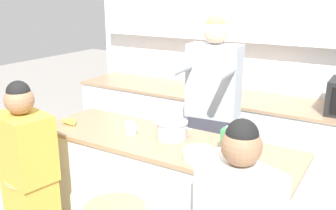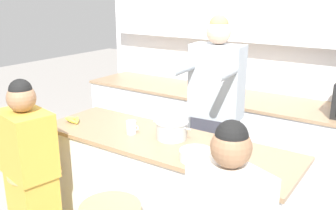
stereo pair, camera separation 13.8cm
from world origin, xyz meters
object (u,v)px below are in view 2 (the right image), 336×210
at_px(person_wrapped_blanket, 30,174).
at_px(potted_plant, 199,80).
at_px(person_cooking, 215,123).
at_px(kitchen_island, 163,195).
at_px(fruit_bowl, 196,155).
at_px(coffee_cup_near, 132,127).
at_px(banana_bunch, 73,120).
at_px(cooking_pot, 172,130).
at_px(juice_carton, 226,141).
at_px(bar_stool_leftmost, 39,205).

bearing_deg(person_wrapped_blanket, potted_plant, 94.67).
bearing_deg(person_cooking, kitchen_island, -104.32).
distance_m(kitchen_island, potted_plant, 1.67).
relative_size(fruit_bowl, coffee_cup_near, 2.02).
bearing_deg(fruit_bowl, potted_plant, 119.15).
height_order(person_cooking, banana_bunch, person_cooking).
height_order(person_wrapped_blanket, fruit_bowl, person_wrapped_blanket).
xyz_separation_m(cooking_pot, potted_plant, (-0.58, 1.43, 0.03)).
distance_m(coffee_cup_near, juice_carton, 0.76).
height_order(kitchen_island, cooking_pot, cooking_pot).
bearing_deg(cooking_pot, banana_bunch, -169.07).
xyz_separation_m(kitchen_island, potted_plant, (-0.54, 1.48, 0.56)).
relative_size(bar_stool_leftmost, juice_carton, 3.64).
xyz_separation_m(coffee_cup_near, juice_carton, (0.76, 0.07, 0.04)).
relative_size(kitchen_island, coffee_cup_near, 18.65).
bearing_deg(fruit_bowl, person_wrapped_blanket, -160.07).
bearing_deg(person_cooking, potted_plant, 122.31).
relative_size(juice_carton, potted_plant, 0.79).
xyz_separation_m(kitchen_island, cooking_pot, (0.04, 0.06, 0.52)).
bearing_deg(juice_carton, cooking_pot, 177.80).
height_order(person_cooking, cooking_pot, person_cooking).
bearing_deg(fruit_bowl, banana_bunch, 177.59).
height_order(bar_stool_leftmost, potted_plant, potted_plant).
bearing_deg(kitchen_island, fruit_bowl, -23.46).
relative_size(person_wrapped_blanket, cooking_pot, 4.29).
relative_size(bar_stool_leftmost, cooking_pot, 2.06).
bearing_deg(coffee_cup_near, fruit_bowl, -11.38).
distance_m(coffee_cup_near, banana_bunch, 0.57).
distance_m(cooking_pot, coffee_cup_near, 0.32).
distance_m(kitchen_island, juice_carton, 0.73).
xyz_separation_m(bar_stool_leftmost, fruit_bowl, (1.17, 0.39, 0.58)).
bearing_deg(person_wrapped_blanket, kitchen_island, 48.01).
relative_size(banana_bunch, potted_plant, 0.69).
bearing_deg(banana_bunch, potted_plant, 79.78).
relative_size(person_cooking, fruit_bowl, 8.30).
height_order(kitchen_island, banana_bunch, banana_bunch).
xyz_separation_m(bar_stool_leftmost, potted_plant, (0.26, 2.03, 0.65)).
xyz_separation_m(coffee_cup_near, potted_plant, (-0.27, 1.51, 0.05)).
bearing_deg(cooking_pot, person_cooking, 83.17).
bearing_deg(person_cooking, cooking_pot, -101.56).
height_order(person_cooking, person_wrapped_blanket, person_cooking).
xyz_separation_m(bar_stool_leftmost, coffee_cup_near, (0.53, 0.52, 0.60)).
bearing_deg(person_wrapped_blanket, cooking_pot, 49.28).
height_order(person_wrapped_blanket, juice_carton, person_wrapped_blanket).
height_order(banana_bunch, potted_plant, potted_plant).
height_order(cooking_pot, juice_carton, juice_carton).
bearing_deg(kitchen_island, bar_stool_leftmost, -145.57).
distance_m(bar_stool_leftmost, fruit_bowl, 1.36).
height_order(person_wrapped_blanket, potted_plant, person_wrapped_blanket).
relative_size(person_cooking, person_wrapped_blanket, 1.29).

